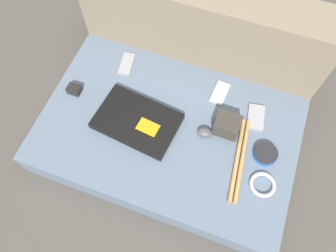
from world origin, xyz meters
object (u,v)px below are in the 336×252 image
object	(u,v)px
laptop	(137,121)
phone_small	(220,93)
computer_mouse	(205,132)
phone_silver	(127,64)
charger_brick	(74,89)
phone_black	(256,117)
camera_pouch	(227,125)
speaker_puck	(266,154)

from	to	relation	value
laptop	phone_small	distance (m)	0.40
computer_mouse	phone_silver	distance (m)	0.51
phone_silver	charger_brick	size ratio (longest dim) A/B	2.27
computer_mouse	phone_small	world-z (taller)	computer_mouse
phone_black	camera_pouch	bearing A→B (deg)	-146.59
speaker_puck	phone_silver	world-z (taller)	speaker_puck
phone_black	camera_pouch	size ratio (longest dim) A/B	1.28
computer_mouse	charger_brick	bearing A→B (deg)	171.09
phone_black	laptop	bearing A→B (deg)	-165.85
phone_silver	phone_black	distance (m)	0.65
speaker_puck	phone_black	distance (m)	0.17
computer_mouse	phone_small	bearing A→B (deg)	79.68
phone_silver	phone_black	bearing A→B (deg)	-14.85
computer_mouse	phone_small	size ratio (longest dim) A/B	0.56
phone_black	phone_small	bearing A→B (deg)	151.24
speaker_puck	phone_small	distance (m)	0.34
speaker_puck	laptop	bearing A→B (deg)	-175.37
speaker_puck	computer_mouse	bearing A→B (deg)	178.96
phone_black	computer_mouse	bearing A→B (deg)	-149.92
speaker_puck	charger_brick	size ratio (longest dim) A/B	1.73
laptop	charger_brick	size ratio (longest dim) A/B	6.40
speaker_puck	camera_pouch	size ratio (longest dim) A/B	0.96
phone_small	phone_silver	bearing A→B (deg)	-176.16
computer_mouse	speaker_puck	world-z (taller)	computer_mouse
camera_pouch	charger_brick	world-z (taller)	camera_pouch
laptop	computer_mouse	distance (m)	0.29
phone_black	camera_pouch	distance (m)	0.15
phone_black	charger_brick	bearing A→B (deg)	-178.00
laptop	phone_black	distance (m)	0.52
speaker_puck	charger_brick	xyz separation A→B (m)	(-0.88, 0.01, 0.00)
phone_black	camera_pouch	xyz separation A→B (m)	(-0.11, -0.10, 0.03)
laptop	computer_mouse	size ratio (longest dim) A/B	5.32
computer_mouse	camera_pouch	xyz separation A→B (m)	(0.08, 0.05, 0.02)
camera_pouch	phone_small	bearing A→B (deg)	114.36
computer_mouse	phone_silver	bearing A→B (deg)	145.31
speaker_puck	camera_pouch	world-z (taller)	camera_pouch
speaker_puck	camera_pouch	xyz separation A→B (m)	(-0.18, 0.06, 0.03)
laptop	phone_silver	size ratio (longest dim) A/B	2.82
phone_silver	camera_pouch	xyz separation A→B (m)	(0.54, -0.17, 0.03)
phone_small	camera_pouch	size ratio (longest dim) A/B	1.19
phone_black	phone_small	distance (m)	0.19
speaker_puck	phone_black	size ratio (longest dim) A/B	0.75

